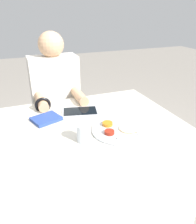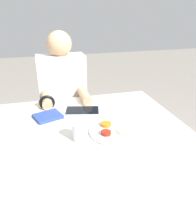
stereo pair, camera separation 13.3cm
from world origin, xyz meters
TOP-DOWN VIEW (x-y plane):
  - ground_plane at (0.00, 0.00)m, footprint 12.00×12.00m
  - dining_table at (0.00, 0.00)m, footprint 1.25×0.87m
  - thali_tray at (0.20, -0.15)m, footprint 0.31×0.31m
  - red_notebook at (-0.17, 0.14)m, footprint 0.20×0.18m
  - tablet_device at (0.06, 0.17)m, footprint 0.27×0.20m
  - person_diner at (-0.02, 0.58)m, footprint 0.38×0.45m
  - drinking_glass at (-0.02, -0.17)m, footprint 0.07×0.07m

SIDE VIEW (x-z plane):
  - ground_plane at x=0.00m, z-range 0.00..0.00m
  - dining_table at x=0.00m, z-range 0.00..0.75m
  - person_diner at x=-0.02m, z-range -0.03..1.20m
  - tablet_device at x=0.06m, z-range 0.75..0.76m
  - thali_tray at x=0.20m, z-range 0.75..0.77m
  - red_notebook at x=-0.17m, z-range 0.75..0.77m
  - drinking_glass at x=-0.02m, z-range 0.75..0.85m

